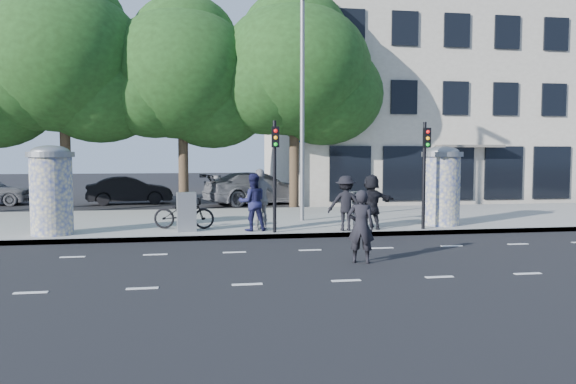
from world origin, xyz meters
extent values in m
plane|color=black|center=(0.00, 0.00, 0.00)|extent=(120.00, 120.00, 0.00)
cube|color=gray|center=(0.00, 7.50, 0.07)|extent=(40.00, 8.00, 0.15)
cube|color=slate|center=(0.00, 3.55, 0.07)|extent=(40.00, 0.10, 0.16)
cube|color=silver|center=(0.00, -2.20, 0.00)|extent=(32.00, 0.12, 0.01)
cube|color=silver|center=(0.00, 1.40, 0.00)|extent=(32.00, 0.12, 0.01)
cylinder|color=beige|center=(-7.20, 4.50, 1.30)|extent=(1.20, 1.20, 2.30)
cylinder|color=slate|center=(-7.20, 4.50, 2.53)|extent=(1.36, 1.36, 0.16)
ellipsoid|color=slate|center=(-7.20, 4.50, 2.61)|extent=(1.10, 1.10, 0.38)
cylinder|color=beige|center=(5.20, 4.70, 1.30)|extent=(1.20, 1.20, 2.30)
cylinder|color=slate|center=(5.20, 4.70, 2.53)|extent=(1.36, 1.36, 0.16)
ellipsoid|color=slate|center=(5.20, 4.70, 2.61)|extent=(1.10, 1.10, 0.38)
cylinder|color=black|center=(-0.60, 3.85, 1.85)|extent=(0.11, 0.11, 3.40)
cube|color=black|center=(-0.60, 3.67, 3.05)|extent=(0.22, 0.14, 0.62)
cylinder|color=black|center=(4.20, 3.85, 1.85)|extent=(0.11, 0.11, 3.40)
cube|color=black|center=(4.20, 3.67, 3.05)|extent=(0.22, 0.14, 0.62)
cylinder|color=slate|center=(0.80, 6.70, 4.15)|extent=(0.16, 0.16, 8.00)
cylinder|color=#38281C|center=(-8.50, 12.50, 2.36)|extent=(0.44, 0.44, 4.73)
ellipsoid|color=#1B3513|center=(-8.50, 12.50, 6.51)|extent=(7.20, 7.20, 6.12)
cylinder|color=#38281C|center=(-3.50, 12.70, 2.21)|extent=(0.44, 0.44, 4.41)
ellipsoid|color=#1B3513|center=(-3.50, 12.70, 6.08)|extent=(6.80, 6.80, 5.78)
cylinder|color=#38281C|center=(1.50, 12.30, 2.29)|extent=(0.44, 0.44, 4.59)
ellipsoid|color=#1B3513|center=(1.50, 12.30, 6.32)|extent=(7.00, 7.00, 5.95)
cube|color=#AAA08F|center=(12.00, 20.00, 6.00)|extent=(20.00, 15.00, 12.00)
cube|color=black|center=(12.00, 12.45, 1.60)|extent=(18.00, 0.10, 2.60)
cube|color=#59544C|center=(10.00, 12.10, 2.90)|extent=(3.20, 0.90, 0.12)
cube|color=#194C8C|center=(2.50, 12.45, 3.20)|extent=(1.60, 0.06, 0.30)
imported|color=#191A3F|center=(-1.23, 4.30, 1.05)|extent=(0.92, 0.74, 1.79)
imported|color=black|center=(1.64, 3.87, 1.01)|extent=(1.20, 0.82, 1.72)
imported|color=gray|center=(-0.94, 4.60, 1.12)|extent=(1.29, 1.02, 1.93)
imported|color=black|center=(2.51, 4.00, 1.03)|extent=(1.63, 0.61, 1.75)
imported|color=black|center=(0.83, -0.46, 0.86)|extent=(0.73, 0.61, 1.72)
imported|color=black|center=(-3.35, 5.13, 0.66)|extent=(1.03, 2.03, 1.02)
cube|color=gray|center=(-3.26, 4.53, 0.75)|extent=(0.61, 0.47, 1.20)
cube|color=slate|center=(2.21, 4.56, 0.73)|extent=(0.65, 0.54, 1.16)
imported|color=black|center=(-6.27, 16.11, 0.69)|extent=(2.09, 4.34, 1.37)
imported|color=slate|center=(0.12, 14.90, 0.80)|extent=(4.00, 5.96, 1.60)
camera|label=1|loc=(-2.98, -13.01, 2.58)|focal=35.00mm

